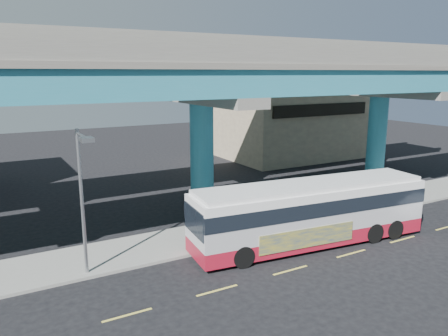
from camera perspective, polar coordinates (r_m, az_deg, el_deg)
ground at (r=21.89m, az=8.17°, el=-12.80°), size 120.00×120.00×0.00m
sidewalk at (r=26.05m, az=0.70°, el=-8.28°), size 70.00×4.00×0.15m
lane_markings at (r=21.67m, az=8.67°, el=-13.06°), size 58.00×0.12×0.01m
viaduct at (r=27.56m, az=-3.13°, el=12.09°), size 52.00×12.40×11.70m
building_beige at (r=49.36m, az=8.56°, el=5.52°), size 14.00×10.23×7.00m
transit_bus at (r=24.33m, az=11.29°, el=-5.48°), size 13.74×4.33×3.47m
street_lamp at (r=19.93m, az=-17.93°, el=-1.81°), size 0.50×2.25×6.72m
stop_sign at (r=29.37m, az=15.93°, el=-2.66°), size 0.73×0.08×2.43m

